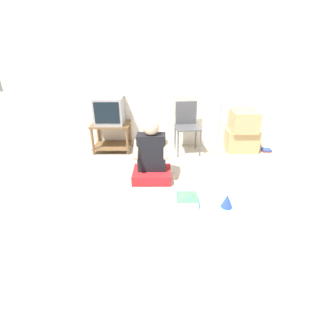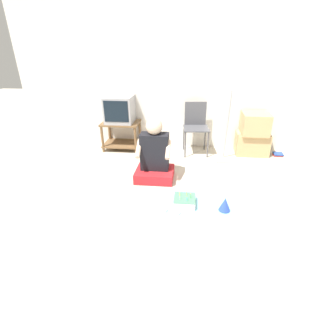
{
  "view_description": "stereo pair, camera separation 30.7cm",
  "coord_description": "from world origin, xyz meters",
  "px_view_note": "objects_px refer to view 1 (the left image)",
  "views": [
    {
      "loc": [
        -0.38,
        -2.51,
        1.79
      ],
      "look_at": [
        -0.36,
        0.44,
        0.35
      ],
      "focal_mm": 28.0,
      "sensor_mm": 36.0,
      "label": 1
    },
    {
      "loc": [
        -0.07,
        -2.5,
        1.79
      ],
      "look_at": [
        -0.36,
        0.44,
        0.35
      ],
      "focal_mm": 28.0,
      "sensor_mm": 36.0,
      "label": 2
    }
  ],
  "objects_px": {
    "book_pile": "(266,150)",
    "person_seated": "(152,157)",
    "tv": "(110,111)",
    "folding_chair": "(187,123)",
    "dust_mop": "(218,140)",
    "cardboard_box_stack": "(243,131)",
    "party_hat_blue": "(227,201)",
    "birthday_cake": "(187,200)"
  },
  "relations": [
    {
      "from": "party_hat_blue",
      "to": "book_pile",
      "type": "bearing_deg",
      "value": 58.32
    },
    {
      "from": "book_pile",
      "to": "birthday_cake",
      "type": "distance_m",
      "value": 2.27
    },
    {
      "from": "dust_mop",
      "to": "book_pile",
      "type": "height_order",
      "value": "dust_mop"
    },
    {
      "from": "person_seated",
      "to": "book_pile",
      "type": "bearing_deg",
      "value": 26.68
    },
    {
      "from": "tv",
      "to": "folding_chair",
      "type": "relative_size",
      "value": 0.54
    },
    {
      "from": "cardboard_box_stack",
      "to": "birthday_cake",
      "type": "relative_size",
      "value": 2.77
    },
    {
      "from": "cardboard_box_stack",
      "to": "person_seated",
      "type": "bearing_deg",
      "value": -145.69
    },
    {
      "from": "cardboard_box_stack",
      "to": "birthday_cake",
      "type": "distance_m",
      "value": 2.06
    },
    {
      "from": "person_seated",
      "to": "birthday_cake",
      "type": "distance_m",
      "value": 0.85
    },
    {
      "from": "book_pile",
      "to": "person_seated",
      "type": "distance_m",
      "value": 2.26
    },
    {
      "from": "dust_mop",
      "to": "book_pile",
      "type": "bearing_deg",
      "value": 18.45
    },
    {
      "from": "cardboard_box_stack",
      "to": "person_seated",
      "type": "height_order",
      "value": "person_seated"
    },
    {
      "from": "folding_chair",
      "to": "person_seated",
      "type": "xyz_separation_m",
      "value": [
        -0.56,
        -1.05,
        -0.18
      ]
    },
    {
      "from": "folding_chair",
      "to": "dust_mop",
      "type": "bearing_deg",
      "value": -36.25
    },
    {
      "from": "tv",
      "to": "folding_chair",
      "type": "xyz_separation_m",
      "value": [
        1.32,
        -0.04,
        -0.21
      ]
    },
    {
      "from": "tv",
      "to": "party_hat_blue",
      "type": "bearing_deg",
      "value": -47.31
    },
    {
      "from": "birthday_cake",
      "to": "cardboard_box_stack",
      "type": "bearing_deg",
      "value": 57.51
    },
    {
      "from": "tv",
      "to": "book_pile",
      "type": "xyz_separation_m",
      "value": [
        2.75,
        -0.08,
        -0.7
      ]
    },
    {
      "from": "cardboard_box_stack",
      "to": "birthday_cake",
      "type": "bearing_deg",
      "value": -122.49
    },
    {
      "from": "dust_mop",
      "to": "birthday_cake",
      "type": "bearing_deg",
      "value": -113.94
    },
    {
      "from": "person_seated",
      "to": "folding_chair",
      "type": "bearing_deg",
      "value": 61.84
    },
    {
      "from": "folding_chair",
      "to": "birthday_cake",
      "type": "xyz_separation_m",
      "value": [
        -0.11,
        -1.71,
        -0.46
      ]
    },
    {
      "from": "birthday_cake",
      "to": "party_hat_blue",
      "type": "distance_m",
      "value": 0.48
    },
    {
      "from": "person_seated",
      "to": "party_hat_blue",
      "type": "xyz_separation_m",
      "value": [
        0.92,
        -0.74,
        -0.24
      ]
    },
    {
      "from": "folding_chair",
      "to": "cardboard_box_stack",
      "type": "bearing_deg",
      "value": 0.41
    },
    {
      "from": "book_pile",
      "to": "cardboard_box_stack",
      "type": "bearing_deg",
      "value": 173.48
    },
    {
      "from": "tv",
      "to": "cardboard_box_stack",
      "type": "relative_size",
      "value": 0.65
    },
    {
      "from": "folding_chair",
      "to": "person_seated",
      "type": "distance_m",
      "value": 1.2
    },
    {
      "from": "cardboard_box_stack",
      "to": "dust_mop",
      "type": "xyz_separation_m",
      "value": [
        -0.49,
        -0.37,
        -0.03
      ]
    },
    {
      "from": "folding_chair",
      "to": "dust_mop",
      "type": "distance_m",
      "value": 0.63
    },
    {
      "from": "tv",
      "to": "dust_mop",
      "type": "bearing_deg",
      "value": -12.39
    },
    {
      "from": "person_seated",
      "to": "cardboard_box_stack",
      "type": "bearing_deg",
      "value": 34.31
    },
    {
      "from": "party_hat_blue",
      "to": "birthday_cake",
      "type": "bearing_deg",
      "value": 171.06
    },
    {
      "from": "folding_chair",
      "to": "party_hat_blue",
      "type": "xyz_separation_m",
      "value": [
        0.36,
        -1.78,
        -0.42
      ]
    },
    {
      "from": "dust_mop",
      "to": "party_hat_blue",
      "type": "height_order",
      "value": "dust_mop"
    },
    {
      "from": "person_seated",
      "to": "party_hat_blue",
      "type": "distance_m",
      "value": 1.21
    },
    {
      "from": "cardboard_box_stack",
      "to": "party_hat_blue",
      "type": "xyz_separation_m",
      "value": [
        -0.62,
        -1.79,
        -0.27
      ]
    },
    {
      "from": "tv",
      "to": "book_pile",
      "type": "bearing_deg",
      "value": -1.71
    },
    {
      "from": "dust_mop",
      "to": "party_hat_blue",
      "type": "distance_m",
      "value": 1.45
    },
    {
      "from": "book_pile",
      "to": "party_hat_blue",
      "type": "relative_size",
      "value": 0.97
    },
    {
      "from": "folding_chair",
      "to": "book_pile",
      "type": "relative_size",
      "value": 5.45
    },
    {
      "from": "dust_mop",
      "to": "tv",
      "type": "bearing_deg",
      "value": 167.61
    }
  ]
}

